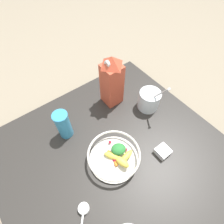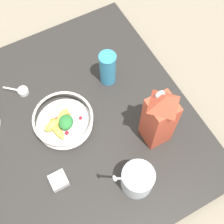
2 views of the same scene
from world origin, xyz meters
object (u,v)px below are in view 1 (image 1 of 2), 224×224
(milk_carton, at_px, (112,81))
(drinking_cup, at_px, (63,124))
(yogurt_tub, at_px, (149,99))
(fruit_bowl, at_px, (114,156))
(spice_jar, at_px, (163,152))

(milk_carton, bearing_deg, drinking_cup, -83.13)
(milk_carton, distance_m, drinking_cup, 0.31)
(yogurt_tub, bearing_deg, milk_carton, -140.30)
(yogurt_tub, bearing_deg, fruit_bowl, -68.67)
(drinking_cup, xyz_separation_m, spice_jar, (0.35, 0.30, -0.07))
(fruit_bowl, distance_m, milk_carton, 0.36)
(fruit_bowl, relative_size, yogurt_tub, 1.05)
(milk_carton, height_order, drinking_cup, milk_carton)
(milk_carton, bearing_deg, yogurt_tub, 39.70)
(fruit_bowl, distance_m, spice_jar, 0.22)
(milk_carton, height_order, spice_jar, milk_carton)
(milk_carton, relative_size, drinking_cup, 1.85)
(fruit_bowl, relative_size, drinking_cup, 1.45)
(fruit_bowl, xyz_separation_m, spice_jar, (0.11, 0.19, -0.02))
(drinking_cup, distance_m, spice_jar, 0.46)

